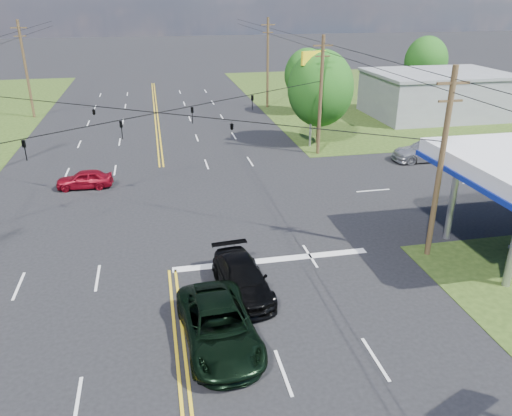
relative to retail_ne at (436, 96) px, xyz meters
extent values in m
plane|color=black|center=(-30.00, -20.00, -2.20)|extent=(280.00, 280.00, 0.00)
cube|color=#243912|center=(5.00, 12.00, -2.20)|extent=(46.00, 48.00, 0.03)
cube|color=silver|center=(-25.00, -28.00, -2.20)|extent=(10.00, 0.50, 0.02)
cube|color=slate|center=(0.00, 0.00, 0.00)|extent=(14.00, 10.00, 4.40)
cylinder|color=#A5A5AA|center=(-15.00, -27.50, 0.12)|extent=(0.36, 0.36, 4.65)
cylinder|color=#48351E|center=(-17.00, -29.00, 2.55)|extent=(0.28, 0.28, 9.50)
cube|color=#48351E|center=(-17.00, -29.00, 6.50)|extent=(1.60, 0.12, 0.12)
cube|color=#48351E|center=(-17.00, -29.00, 5.70)|extent=(1.20, 0.10, 0.10)
cylinder|color=#48351E|center=(-17.00, -11.00, 2.55)|extent=(0.28, 0.28, 9.50)
cube|color=#48351E|center=(-17.00, -11.00, 6.50)|extent=(1.60, 0.12, 0.12)
cube|color=#48351E|center=(-17.00, -11.00, 5.70)|extent=(1.20, 0.10, 0.10)
cylinder|color=#48351E|center=(-43.00, 8.00, 2.80)|extent=(0.28, 0.28, 10.00)
cube|color=#48351E|center=(-43.00, 8.00, 7.00)|extent=(1.60, 0.12, 0.12)
cube|color=#48351E|center=(-43.00, 8.00, 6.20)|extent=(1.20, 0.10, 0.10)
cylinder|color=#48351E|center=(-17.00, 8.00, 2.80)|extent=(0.28, 0.28, 10.00)
cube|color=#48351E|center=(-17.00, 8.00, 7.00)|extent=(1.60, 0.12, 0.12)
cube|color=#48351E|center=(-17.00, 8.00, 6.20)|extent=(1.20, 0.10, 0.10)
imported|color=black|center=(-36.50, -24.50, 3.22)|extent=(0.17, 0.21, 1.05)
imported|color=black|center=(-32.08, -21.44, 3.22)|extent=(0.17, 0.21, 1.05)
imported|color=black|center=(-27.92, -18.56, 3.22)|extent=(0.17, 0.21, 1.05)
imported|color=black|center=(-23.50, -15.50, 3.22)|extent=(0.17, 0.21, 1.05)
imported|color=black|center=(-33.90, -17.30, 3.50)|extent=(1.24, 0.26, 0.50)
imported|color=black|center=(-26.10, -22.70, 3.50)|extent=(1.24, 0.26, 0.50)
cylinder|color=black|center=(-17.00, -22.00, 6.70)|extent=(0.04, 100.00, 0.04)
cylinder|color=black|center=(-17.00, -22.00, 6.10)|extent=(0.04, 100.00, 0.04)
cylinder|color=#48351E|center=(-16.00, -8.00, -0.55)|extent=(0.36, 0.36, 3.30)
ellipsoid|color=#1F4B14|center=(-16.00, -8.00, 2.67)|extent=(5.70, 5.70, 6.60)
cylinder|color=#48351E|center=(-13.50, 4.00, -0.77)|extent=(0.36, 0.36, 2.86)
ellipsoid|color=#1F4B14|center=(-13.50, 4.00, 2.03)|extent=(4.94, 4.94, 5.72)
cylinder|color=#48351E|center=(4.00, 10.00, -0.66)|extent=(0.36, 0.36, 3.08)
ellipsoid|color=#1F4B14|center=(4.00, 10.00, 2.35)|extent=(5.32, 5.32, 6.16)
imported|color=black|center=(-28.50, -33.92, -1.40)|extent=(3.03, 5.90, 1.59)
imported|color=black|center=(-27.00, -30.59, -1.48)|extent=(2.46, 5.15, 1.45)
imported|color=maroon|center=(-35.30, -15.42, -1.56)|extent=(3.80, 1.64, 1.28)
imported|color=#AFAFB4|center=(-9.04, -14.50, -1.39)|extent=(5.62, 2.35, 1.62)
cylinder|color=#A5A5AA|center=(-17.00, -8.79, 1.86)|extent=(0.20, 0.20, 8.12)
cube|color=yellow|center=(-17.00, -8.79, 5.32)|extent=(2.23, 0.76, 1.12)
camera|label=1|loc=(-30.28, -49.46, 10.19)|focal=35.00mm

